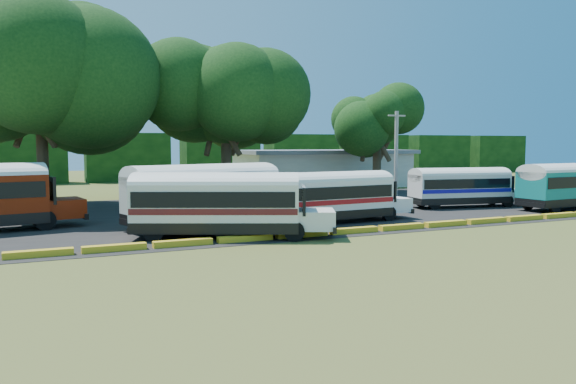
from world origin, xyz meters
name	(u,v)px	position (x,y,z in m)	size (l,w,h in m)	color
ground	(282,243)	(0.00, 0.00, 0.00)	(160.00, 160.00, 0.00)	#46541C
asphalt_strip	(224,213)	(1.00, 12.00, 0.01)	(64.00, 24.00, 0.02)	black
curb	(274,236)	(0.00, 1.00, 0.15)	(53.70, 0.45, 0.30)	gold
terminal_building	(323,168)	(18.00, 30.00, 2.03)	(19.00, 9.00, 4.00)	silver
treeline_backdrop	(128,157)	(0.00, 48.00, 3.00)	(130.00, 4.00, 6.00)	black
bus_cream_west	(221,201)	(-2.24, 2.46, 1.84)	(10.04, 6.26, 3.26)	black
bus_cream_east	(207,191)	(-1.74, 6.54, 2.00)	(11.05, 5.55, 3.53)	black
bus_white_red	(333,194)	(5.40, 4.86, 1.72)	(9.39, 2.99, 3.04)	black
bus_white_blue	(462,185)	(17.97, 8.20, 1.65)	(9.13, 3.57, 2.92)	black
bus_teal	(571,183)	(24.30, 4.10, 1.89)	(10.15, 3.10, 3.29)	black
tree_west	(39,69)	(-10.01, 19.64, 9.89)	(12.32, 12.32, 14.44)	#362A1B
tree_center	(226,96)	(3.39, 18.86, 8.45)	(10.47, 10.47, 12.32)	#362A1B
tree_east	(377,120)	(19.41, 21.65, 6.89)	(6.70, 6.70, 9.42)	#362A1B
utility_pole	(396,155)	(15.86, 13.48, 3.74)	(1.60, 0.30, 7.26)	gray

